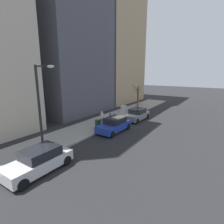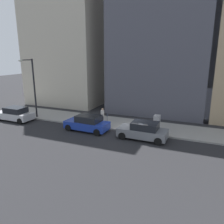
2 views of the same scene
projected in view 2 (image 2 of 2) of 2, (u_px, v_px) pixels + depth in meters
The scene contains 12 objects.
ground_plane at pixel (132, 133), 20.39m from camera, with size 120.00×120.00×0.00m, color #232326.
sidewalk at pixel (138, 126), 22.16m from camera, with size 4.00×36.00×0.15m, color gray.
parked_car_grey at pixel (143, 131), 18.75m from camera, with size 1.99×4.23×1.52m.
parked_car_blue at pixel (87, 123), 20.83m from camera, with size 2.03×4.25×1.52m.
parked_car_silver at pixel (15, 114), 24.08m from camera, with size 1.94×4.21×1.52m.
parking_meter at pixel (107, 118), 21.54m from camera, with size 0.14×0.10×1.35m.
utility_box at pixel (157, 123), 20.57m from camera, with size 0.83×0.61×1.43m.
streetlamp at pixel (32, 83), 23.97m from camera, with size 1.97×0.32×6.50m.
trash_bin at pixel (93, 119), 22.73m from camera, with size 0.56×0.56×0.90m, color #14381E.
pedestrian_near_meter at pixel (102, 115), 22.36m from camera, with size 0.39×0.36×1.66m.
office_block_center at pixel (166, 26), 27.70m from camera, with size 11.96×11.96×21.14m, color #4C4C56.
office_tower_right at pixel (71, 12), 31.54m from camera, with size 10.55×10.55×26.01m, color #BCB29E.
Camera 2 is at (-18.44, -5.75, 7.06)m, focal length 35.00 mm.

